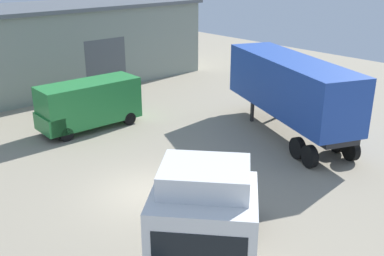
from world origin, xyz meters
TOP-DOWN VIEW (x-y plane):
  - ground_plane at (0.00, 0.00)m, footprint 60.00×60.00m
  - tractor_unit_white at (-2.43, -5.96)m, footprint 6.56×6.21m
  - container_trailer_yellow at (9.29, 0.16)m, footprint 5.87×9.57m
  - delivery_van_green at (1.92, 7.93)m, footprint 5.54×2.14m

SIDE VIEW (x-z plane):
  - ground_plane at x=0.00m, z-range 0.00..0.00m
  - delivery_van_green at x=1.92m, z-range 0.11..2.73m
  - tractor_unit_white at x=-2.43m, z-range -0.13..4.10m
  - container_trailer_yellow at x=9.29m, z-range 0.55..4.61m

